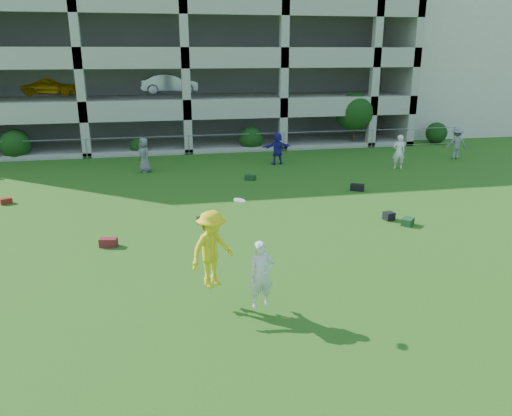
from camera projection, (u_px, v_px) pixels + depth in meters
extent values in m
plane|color=#235114|center=(243.00, 296.00, 12.91)|extent=(100.00, 100.00, 0.00)
cube|color=beige|center=(453.00, 65.00, 41.97)|extent=(16.00, 14.00, 10.00)
imported|color=slate|center=(144.00, 155.00, 25.93)|extent=(0.93, 1.05, 1.81)
imported|color=navy|center=(277.00, 148.00, 27.78)|extent=(1.71, 0.70, 1.79)
imported|color=white|center=(399.00, 152.00, 26.69)|extent=(0.74, 0.57, 1.83)
imported|color=slate|center=(456.00, 143.00, 29.21)|extent=(1.27, 0.84, 1.83)
cube|color=#5C1F0F|center=(108.00, 242.00, 16.14)|extent=(0.60, 0.39, 0.28)
cube|color=black|center=(202.00, 220.00, 18.37)|extent=(0.40, 0.26, 0.22)
cube|color=#123318|center=(408.00, 222.00, 18.13)|extent=(0.60, 0.60, 0.26)
cube|color=black|center=(389.00, 216.00, 18.70)|extent=(0.41, 0.41, 0.30)
cube|color=black|center=(357.00, 187.00, 22.65)|extent=(0.67, 0.56, 0.30)
cube|color=#611E10|center=(6.00, 201.00, 20.69)|extent=(0.53, 0.45, 0.24)
cube|color=#12321A|center=(250.00, 178.00, 24.51)|extent=(0.58, 0.55, 0.25)
imported|color=yellow|center=(212.00, 249.00, 11.98)|extent=(1.43, 1.30, 1.93)
imported|color=silver|center=(261.00, 275.00, 11.72)|extent=(0.63, 0.43, 1.65)
cylinder|color=white|center=(240.00, 200.00, 11.53)|extent=(0.27, 0.27, 0.09)
cube|color=#9E998C|center=(174.00, 52.00, 41.74)|extent=(30.00, 0.50, 12.00)
cube|color=#9E998C|center=(372.00, 52.00, 38.23)|extent=(0.50, 14.00, 12.00)
cube|color=#9E998C|center=(182.00, 134.00, 37.18)|extent=(30.00, 14.00, 0.30)
cube|color=#9E998C|center=(180.00, 93.00, 36.28)|extent=(30.00, 14.00, 0.30)
cube|color=#9E998C|center=(178.00, 50.00, 35.38)|extent=(30.00, 14.00, 0.30)
cube|color=#9E998C|center=(176.00, 5.00, 34.49)|extent=(30.00, 14.00, 0.30)
cube|color=#9E998C|center=(187.00, 112.00, 30.06)|extent=(30.00, 0.30, 0.90)
cube|color=#9E998C|center=(185.00, 60.00, 29.16)|extent=(30.00, 0.30, 0.90)
cube|color=#9E998C|center=(183.00, 5.00, 28.26)|extent=(30.00, 0.30, 0.90)
cube|color=#9E998C|center=(77.00, 52.00, 27.98)|extent=(0.50, 0.50, 12.00)
cube|color=#9E998C|center=(185.00, 52.00, 29.12)|extent=(0.50, 0.50, 12.00)
cube|color=#9E998C|center=(284.00, 52.00, 30.26)|extent=(0.50, 0.50, 12.00)
cube|color=#9E998C|center=(376.00, 52.00, 31.40)|extent=(0.50, 0.50, 12.00)
cube|color=#605E59|center=(177.00, 52.00, 37.30)|extent=(29.00, 9.00, 11.60)
imported|color=#FBB50D|center=(48.00, 85.00, 32.53)|extent=(4.05, 2.09, 1.32)
imported|color=silver|center=(169.00, 84.00, 34.01)|extent=(4.13, 1.81, 1.32)
cylinder|color=gray|center=(86.00, 148.00, 29.36)|extent=(0.06, 0.06, 1.20)
cylinder|color=gray|center=(189.00, 145.00, 30.50)|extent=(0.06, 0.06, 1.20)
cylinder|color=gray|center=(284.00, 141.00, 31.64)|extent=(0.06, 0.06, 1.20)
cylinder|color=gray|center=(372.00, 138.00, 32.78)|extent=(0.06, 0.06, 1.20)
cylinder|color=gray|center=(454.00, 135.00, 33.92)|extent=(0.06, 0.06, 1.20)
cylinder|color=gray|center=(188.00, 136.00, 30.34)|extent=(36.00, 0.04, 0.04)
cylinder|color=gray|center=(189.00, 153.00, 30.66)|extent=(36.00, 0.04, 0.04)
sphere|color=#163D11|center=(16.00, 144.00, 29.08)|extent=(1.76, 1.76, 1.76)
sphere|color=#163D11|center=(139.00, 146.00, 30.51)|extent=(1.10, 1.10, 1.10)
sphere|color=#163D11|center=(251.00, 138.00, 31.77)|extent=(1.54, 1.54, 1.54)
cylinder|color=#382314|center=(353.00, 131.00, 33.23)|extent=(0.16, 0.16, 1.96)
sphere|color=#163D11|center=(354.00, 112.00, 32.85)|extent=(2.52, 2.52, 2.52)
sphere|color=#163D11|center=(436.00, 133.00, 34.26)|extent=(1.43, 1.43, 1.43)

